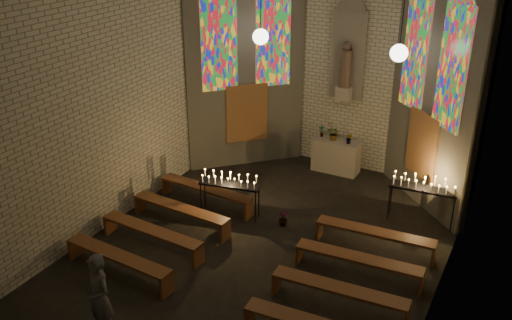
{
  "coord_description": "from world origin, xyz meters",
  "views": [
    {
      "loc": [
        5.23,
        -9.61,
        7.66
      ],
      "look_at": [
        -0.28,
        0.78,
        2.21
      ],
      "focal_mm": 40.0,
      "sensor_mm": 36.0,
      "label": 1
    }
  ],
  "objects_px": {
    "aisle_flower_pot": "(283,218)",
    "votive_stand_left": "(229,182)",
    "votive_stand_right": "(424,186)",
    "visitor": "(99,297)",
    "altar": "(336,156)"
  },
  "relations": [
    {
      "from": "visitor",
      "to": "altar",
      "type": "bearing_deg",
      "value": 100.94
    },
    {
      "from": "votive_stand_left",
      "to": "votive_stand_right",
      "type": "bearing_deg",
      "value": 12.39
    },
    {
      "from": "votive_stand_right",
      "to": "votive_stand_left",
      "type": "bearing_deg",
      "value": -161.01
    },
    {
      "from": "altar",
      "to": "aisle_flower_pot",
      "type": "bearing_deg",
      "value": -90.68
    },
    {
      "from": "aisle_flower_pot",
      "to": "votive_stand_right",
      "type": "xyz_separation_m",
      "value": [
        3.04,
        1.79,
        0.86
      ]
    },
    {
      "from": "votive_stand_right",
      "to": "visitor",
      "type": "relative_size",
      "value": 0.95
    },
    {
      "from": "votive_stand_left",
      "to": "visitor",
      "type": "relative_size",
      "value": 0.91
    },
    {
      "from": "aisle_flower_pot",
      "to": "votive_stand_left",
      "type": "relative_size",
      "value": 0.25
    },
    {
      "from": "altar",
      "to": "votive_stand_right",
      "type": "height_order",
      "value": "votive_stand_right"
    },
    {
      "from": "votive_stand_left",
      "to": "votive_stand_right",
      "type": "relative_size",
      "value": 0.95
    },
    {
      "from": "votive_stand_left",
      "to": "visitor",
      "type": "bearing_deg",
      "value": -99.9
    },
    {
      "from": "aisle_flower_pot",
      "to": "visitor",
      "type": "height_order",
      "value": "visitor"
    },
    {
      "from": "altar",
      "to": "votive_stand_right",
      "type": "bearing_deg",
      "value": -31.66
    },
    {
      "from": "aisle_flower_pot",
      "to": "altar",
      "type": "bearing_deg",
      "value": 89.32
    },
    {
      "from": "votive_stand_right",
      "to": "visitor",
      "type": "height_order",
      "value": "visitor"
    }
  ]
}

